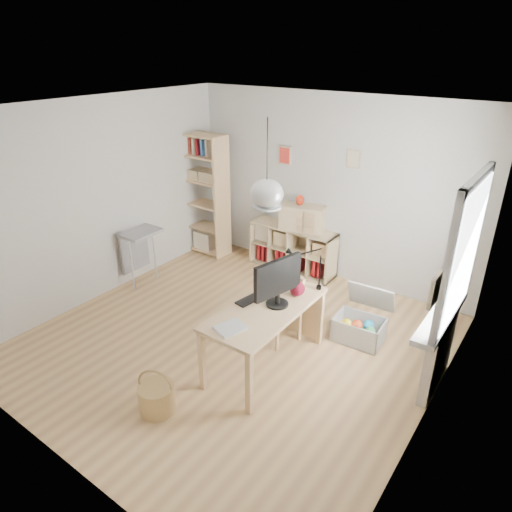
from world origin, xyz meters
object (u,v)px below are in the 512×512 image
Objects in this scene: tall_bookshelf at (204,190)px; chair at (283,303)px; cube_shelf at (292,251)px; storage_chest at (361,324)px; desk at (266,314)px; drawer_chest at (302,218)px; monitor at (278,280)px.

tall_bookshelf is 2.39× the size of chair.
tall_bookshelf is at bearing 167.22° from chair.
cube_shelf is 2.02× the size of storage_chest.
desk is 2.36m from drawer_chest.
chair reaches higher than desk.
chair is at bearing -81.10° from drawer_chest.
storage_chest is (0.66, 1.09, -0.46)m from desk.
desk is at bearing -37.01° from tall_bookshelf.
chair is 0.76m from monitor.
drawer_chest is at bearing 130.41° from chair.
storage_chest is 1.15× the size of monitor.
tall_bookshelf is 3.31× the size of monitor.
storage_chest is 1.99m from drawer_chest.
tall_bookshelf is 2.89m from chair.
drawer_chest is at bearing 128.46° from monitor.
chair is at bearing -61.93° from cube_shelf.
drawer_chest is (-0.71, 1.63, 0.43)m from chair.
monitor is (2.66, -1.84, -0.04)m from tall_bookshelf.
cube_shelf is 2.03m from storage_chest.
monitor is (1.10, -2.12, 0.75)m from cube_shelf.
monitor reaches higher than storage_chest.
tall_bookshelf is at bearing 142.99° from desk.
tall_bookshelf reaches higher than monitor.
tall_bookshelf is 2.89× the size of storage_chest.
monitor is at bearing -48.75° from chair.
desk is at bearing -110.38° from monitor.
tall_bookshelf is (-2.59, 1.95, 0.43)m from desk.
monitor is at bearing -34.69° from tall_bookshelf.
chair is 1.27× the size of drawer_chest.
desk is 2.48m from cube_shelf.
cube_shelf is at bearing 114.61° from desk.
tall_bookshelf reaches higher than storage_chest.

